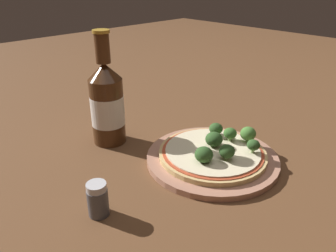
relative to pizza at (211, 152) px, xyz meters
name	(u,v)px	position (x,y,z in m)	size (l,w,h in m)	color
ground_plane	(216,158)	(0.01, 0.00, -0.02)	(3.00, 3.00, 0.00)	brown
plate	(211,158)	(0.00, 0.00, -0.01)	(0.26, 0.26, 0.01)	tan
pizza	(211,152)	(0.00, 0.00, 0.00)	(0.21, 0.21, 0.01)	tan
broccoli_floret_0	(215,139)	(0.02, 0.01, 0.02)	(0.03, 0.03, 0.03)	#89A866
broccoli_floret_1	(204,155)	(-0.05, -0.02, 0.02)	(0.03, 0.03, 0.03)	#89A866
broccoli_floret_2	(248,134)	(0.08, -0.03, 0.02)	(0.03, 0.03, 0.03)	#89A866
broccoli_floret_3	(253,145)	(0.05, -0.06, 0.02)	(0.03, 0.03, 0.03)	#89A866
broccoli_floret_4	(231,134)	(0.06, 0.00, 0.02)	(0.03, 0.03, 0.03)	#89A866
broccoli_floret_5	(227,151)	(-0.01, -0.04, 0.02)	(0.03, 0.03, 0.03)	#89A866
broccoli_floret_6	(216,129)	(0.05, 0.03, 0.02)	(0.03, 0.03, 0.03)	#89A866
beer_bottle	(107,103)	(-0.10, 0.21, 0.07)	(0.07, 0.07, 0.24)	#472814
pepper_shaker	(98,199)	(-0.25, 0.02, 0.01)	(0.03, 0.03, 0.06)	#4C4C51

